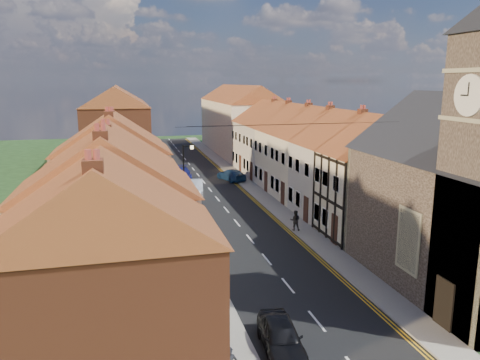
# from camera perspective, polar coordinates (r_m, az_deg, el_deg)

# --- Properties ---
(ground) EXTENTS (160.00, 160.00, 0.00)m
(ground) POSITION_cam_1_polar(r_m,az_deg,el_deg) (21.68, 11.51, -18.99)
(ground) COLOR #2A5122
(ground) RESTS_ON ground
(road) EXTENTS (7.00, 90.00, 0.02)m
(road) POSITION_cam_1_polar(r_m,az_deg,el_deg) (48.68, -3.68, -1.18)
(road) COLOR black
(road) RESTS_ON ground
(pavement_left) EXTENTS (1.80, 90.00, 0.12)m
(pavement_left) POSITION_cam_1_polar(r_m,az_deg,el_deg) (48.11, -8.84, -1.40)
(pavement_left) COLOR #A09E92
(pavement_left) RESTS_ON ground
(pavement_right) EXTENTS (1.80, 90.00, 0.12)m
(pavement_right) POSITION_cam_1_polar(r_m,az_deg,el_deg) (49.61, 1.32, -0.85)
(pavement_right) COLOR #A09E92
(pavement_right) RESTS_ON ground
(church) EXTENTS (11.25, 14.25, 15.20)m
(church) POSITION_cam_1_polar(r_m,az_deg,el_deg) (27.21, 27.06, -0.36)
(church) COLOR #322823
(church) RESTS_ON ground
(cottage_r_tudor) EXTENTS (8.30, 5.20, 9.00)m
(cottage_r_tudor) POSITION_cam_1_polar(r_m,az_deg,el_deg) (34.87, 16.72, 0.55)
(cottage_r_tudor) COLOR #AFA593
(cottage_r_tudor) RESTS_ON ground
(cottage_r_white_near) EXTENTS (8.30, 6.00, 9.00)m
(cottage_r_white_near) POSITION_cam_1_polar(r_m,az_deg,el_deg) (39.54, 12.82, 2.07)
(cottage_r_white_near) COLOR #B5B1AB
(cottage_r_white_near) RESTS_ON ground
(cottage_r_cream_mid) EXTENTS (8.30, 5.20, 9.00)m
(cottage_r_cream_mid) POSITION_cam_1_polar(r_m,az_deg,el_deg) (44.36, 9.71, 3.26)
(cottage_r_cream_mid) COLOR #AFA593
(cottage_r_cream_mid) RESTS_ON ground
(cottage_r_pink) EXTENTS (8.30, 6.00, 9.00)m
(cottage_r_pink) POSITION_cam_1_polar(r_m,az_deg,el_deg) (49.31, 7.21, 4.19)
(cottage_r_pink) COLOR #AFA593
(cottage_r_pink) RESTS_ON ground
(cottage_r_white_far) EXTENTS (8.30, 5.20, 9.00)m
(cottage_r_white_far) POSITION_cam_1_polar(r_m,az_deg,el_deg) (54.33, 5.16, 4.96)
(cottage_r_white_far) COLOR #B5B1AB
(cottage_r_white_far) RESTS_ON ground
(cottage_r_cream_far) EXTENTS (8.30, 6.00, 9.00)m
(cottage_r_cream_far) POSITION_cam_1_polar(r_m,az_deg,el_deg) (59.43, 3.46, 5.58)
(cottage_r_cream_far) COLOR #B5B1AB
(cottage_r_cream_far) RESTS_ON ground
(cottage_l_brick_near) EXTENTS (8.30, 5.70, 8.80)m
(cottage_l_brick_near) POSITION_cam_1_polar(r_m,az_deg,el_deg) (17.75, -16.22, -10.68)
(cottage_l_brick_near) COLOR brown
(cottage_l_brick_near) RESTS_ON ground
(cottage_l_cream) EXTENTS (8.30, 6.30, 9.10)m
(cottage_l_cream) POSITION_cam_1_polar(r_m,az_deg,el_deg) (23.18, -15.75, -4.89)
(cottage_l_cream) COLOR #AFA593
(cottage_l_cream) RESTS_ON ground
(cottage_l_white) EXTENTS (8.30, 6.90, 8.80)m
(cottage_l_white) POSITION_cam_1_polar(r_m,az_deg,el_deg) (29.40, -15.41, -1.64)
(cottage_l_white) COLOR #AFA593
(cottage_l_white) RESTS_ON ground
(cottage_l_brick_mid) EXTENTS (8.30, 5.70, 9.10)m
(cottage_l_brick_mid) POSITION_cam_1_polar(r_m,az_deg,el_deg) (35.34, -15.22, 0.88)
(cottage_l_brick_mid) COLOR #AFA593
(cottage_l_brick_mid) RESTS_ON ground
(cottage_l_pink) EXTENTS (8.30, 6.30, 8.80)m
(cottage_l_pink) POSITION_cam_1_polar(r_m,az_deg,el_deg) (41.08, -15.07, 2.18)
(cottage_l_pink) COLOR #FCD9C7
(cottage_l_pink) RESTS_ON ground
(block_right_far) EXTENTS (8.30, 24.20, 10.50)m
(block_right_far) POSITION_cam_1_polar(r_m,az_deg,el_deg) (74.03, -0.09, 7.50)
(block_right_far) COLOR #AFA593
(block_right_far) RESTS_ON ground
(block_left_far) EXTENTS (8.30, 24.20, 10.50)m
(block_left_far) POSITION_cam_1_polar(r_m,az_deg,el_deg) (66.92, -14.78, 6.63)
(block_left_far) COLOR brown
(block_left_far) RESTS_ON ground
(lamppost) EXTENTS (0.88, 0.15, 6.00)m
(lamppost) POSITION_cam_1_polar(r_m,az_deg,el_deg) (37.71, -6.73, 0.37)
(lamppost) COLOR black
(lamppost) RESTS_ON pavement_left
(car_near) EXTENTS (2.00, 4.10, 1.35)m
(car_near) POSITION_cam_1_polar(r_m,az_deg,el_deg) (20.55, 5.03, -18.45)
(car_near) COLOR black
(car_near) RESTS_ON ground
(car_mid) EXTENTS (2.12, 4.53, 1.44)m
(car_mid) POSITION_cam_1_polar(r_m,az_deg,el_deg) (46.86, -5.50, -0.84)
(car_mid) COLOR #B6BABF
(car_mid) RESTS_ON ground
(car_far) EXTENTS (1.85, 4.31, 1.24)m
(car_far) POSITION_cam_1_polar(r_m,az_deg,el_deg) (54.76, -6.97, 0.88)
(car_far) COLOR navy
(car_far) RESTS_ON ground
(car_distant) EXTENTS (3.23, 4.95, 1.27)m
(car_distant) POSITION_cam_1_polar(r_m,az_deg,el_deg) (67.68, -9.40, 2.94)
(car_distant) COLOR #A6A6AD
(car_distant) RESTS_ON ground
(pedestrian_right) EXTENTS (0.89, 0.79, 1.53)m
(pedestrian_right) POSITION_cam_1_polar(r_m,az_deg,el_deg) (35.23, 6.73, -4.91)
(pedestrian_right) COLOR #282420
(pedestrian_right) RESTS_ON pavement_right
(car_far_b) EXTENTS (3.05, 4.83, 1.30)m
(car_far_b) POSITION_cam_1_polar(r_m,az_deg,el_deg) (53.00, -1.06, 0.64)
(car_far_b) COLOR navy
(car_far_b) RESTS_ON ground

